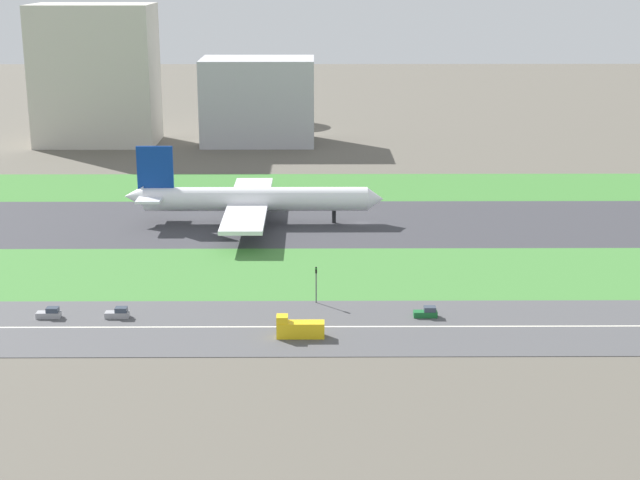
% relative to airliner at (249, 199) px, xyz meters
% --- Properties ---
extents(ground_plane, '(800.00, 800.00, 0.00)m').
position_rel_airliner_xyz_m(ground_plane, '(28.07, -0.00, -6.23)').
color(ground_plane, '#5B564C').
extents(runway, '(280.00, 46.00, 0.10)m').
position_rel_airliner_xyz_m(runway, '(28.07, -0.00, -6.18)').
color(runway, '#38383D').
rests_on(runway, ground_plane).
extents(grass_median_north, '(280.00, 36.00, 0.10)m').
position_rel_airliner_xyz_m(grass_median_north, '(28.07, 41.00, -6.18)').
color(grass_median_north, '#3D7A33').
rests_on(grass_median_north, ground_plane).
extents(grass_median_south, '(280.00, 36.00, 0.10)m').
position_rel_airliner_xyz_m(grass_median_south, '(28.07, -41.00, -6.18)').
color(grass_median_south, '#427F38').
rests_on(grass_median_south, ground_plane).
extents(highway, '(280.00, 28.00, 0.10)m').
position_rel_airliner_xyz_m(highway, '(28.07, -73.00, -6.18)').
color(highway, '#4C4C4F').
rests_on(highway, ground_plane).
extents(highway_centerline, '(266.00, 0.50, 0.01)m').
position_rel_airliner_xyz_m(highway_centerline, '(28.07, -73.00, -6.13)').
color(highway_centerline, silver).
rests_on(highway_centerline, highway).
extents(airliner, '(65.00, 56.00, 19.70)m').
position_rel_airliner_xyz_m(airliner, '(0.00, 0.00, 0.00)').
color(airliner, white).
rests_on(airliner, runway).
extents(car_4, '(4.40, 1.80, 2.00)m').
position_rel_airliner_xyz_m(car_4, '(37.12, -68.00, -5.31)').
color(car_4, '#19662D').
rests_on(car_4, highway).
extents(truck_0, '(8.40, 2.50, 4.00)m').
position_rel_airliner_xyz_m(truck_0, '(13.55, -78.00, -4.56)').
color(truck_0, yellow).
rests_on(truck_0, highway).
extents(car_1, '(4.40, 1.80, 2.00)m').
position_rel_airliner_xyz_m(car_1, '(-32.83, -68.00, -5.31)').
color(car_1, '#99999E').
rests_on(car_1, highway).
extents(car_5, '(4.40, 1.80, 2.00)m').
position_rel_airliner_xyz_m(car_5, '(-20.13, -68.00, -5.31)').
color(car_5, '#99999E').
rests_on(car_5, highway).
extents(traffic_light, '(0.36, 0.50, 7.20)m').
position_rel_airliner_xyz_m(traffic_light, '(16.62, -60.01, -1.94)').
color(traffic_light, '#4C4C51').
rests_on(traffic_light, highway).
extents(terminal_building, '(42.53, 26.77, 49.49)m').
position_rel_airliner_xyz_m(terminal_building, '(-61.93, 114.00, 18.51)').
color(terminal_building, beige).
rests_on(terminal_building, ground_plane).
extents(hangar_building, '(40.35, 26.87, 30.59)m').
position_rel_airliner_xyz_m(hangar_building, '(-3.91, 114.00, 9.06)').
color(hangar_building, '#B2B2B7').
rests_on(hangar_building, ground_plane).
extents(fuel_tank_west, '(25.28, 25.28, 13.03)m').
position_rel_airliner_xyz_m(fuel_tank_west, '(-0.97, 159.00, 0.28)').
color(fuel_tank_west, silver).
rests_on(fuel_tank_west, ground_plane).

